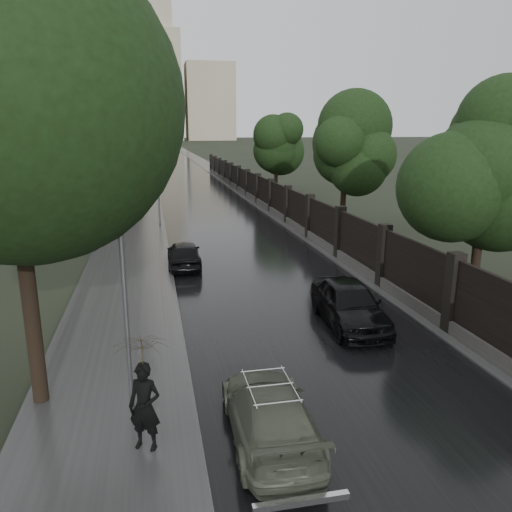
% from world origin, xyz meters
% --- Properties ---
extents(ground, '(800.00, 800.00, 0.00)m').
position_xyz_m(ground, '(0.00, 0.00, 0.00)').
color(ground, black).
rests_on(ground, ground).
extents(road, '(8.00, 420.00, 0.02)m').
position_xyz_m(road, '(0.00, 190.00, 0.01)').
color(road, black).
rests_on(road, ground).
extents(sidewalk_left, '(4.00, 420.00, 0.16)m').
position_xyz_m(sidewalk_left, '(-6.00, 190.00, 0.08)').
color(sidewalk_left, '#2D2D2D').
rests_on(sidewalk_left, ground).
extents(verge_right, '(3.00, 420.00, 0.08)m').
position_xyz_m(verge_right, '(5.50, 190.00, 0.04)').
color(verge_right, '#2D2D2D').
rests_on(verge_right, ground).
extents(fence_right, '(0.45, 75.72, 2.70)m').
position_xyz_m(fence_right, '(4.60, 32.01, 1.01)').
color(fence_right, '#383533').
rests_on(fence_right, ground).
extents(tree_left_near, '(5.44, 5.44, 9.16)m').
position_xyz_m(tree_left_near, '(-7.60, 3.00, 6.42)').
color(tree_left_near, black).
rests_on(tree_left_near, ground).
extents(tree_left_far, '(4.25, 4.25, 7.39)m').
position_xyz_m(tree_left_far, '(-8.00, 30.00, 5.24)').
color(tree_left_far, black).
rests_on(tree_left_far, ground).
extents(tree_right_a, '(4.08, 4.08, 7.01)m').
position_xyz_m(tree_right_a, '(7.50, 8.00, 4.95)').
color(tree_right_a, black).
rests_on(tree_right_a, ground).
extents(tree_right_b, '(4.08, 4.08, 7.01)m').
position_xyz_m(tree_right_b, '(7.50, 22.00, 4.95)').
color(tree_right_b, black).
rests_on(tree_right_b, ground).
extents(tree_right_c, '(4.08, 4.08, 7.01)m').
position_xyz_m(tree_right_c, '(7.50, 40.00, 4.95)').
color(tree_right_c, black).
rests_on(tree_right_c, ground).
extents(lamp_post, '(0.25, 0.12, 5.11)m').
position_xyz_m(lamp_post, '(-5.40, 1.50, 2.67)').
color(lamp_post, '#59595E').
rests_on(lamp_post, ground).
extents(traffic_light, '(0.16, 0.32, 4.00)m').
position_xyz_m(traffic_light, '(-4.30, 24.99, 2.40)').
color(traffic_light, '#59595E').
rests_on(traffic_light, ground).
extents(brick_building, '(24.00, 18.00, 20.00)m').
position_xyz_m(brick_building, '(-18.00, 52.00, 10.00)').
color(brick_building, black).
rests_on(brick_building, ground).
extents(stalinist_tower, '(92.00, 30.00, 159.00)m').
position_xyz_m(stalinist_tower, '(0.00, 300.00, 38.38)').
color(stalinist_tower, tan).
rests_on(stalinist_tower, ground).
extents(volga_sedan, '(1.87, 4.31, 1.23)m').
position_xyz_m(volga_sedan, '(-2.53, 0.55, 0.62)').
color(volga_sedan, '#4E5544').
rests_on(volga_sedan, ground).
extents(hatchback_left, '(1.64, 3.89, 1.32)m').
position_xyz_m(hatchback_left, '(-3.37, 14.81, 0.66)').
color(hatchback_left, black).
rests_on(hatchback_left, ground).
extents(car_right_near, '(2.04, 4.60, 1.54)m').
position_xyz_m(car_right_near, '(1.60, 6.32, 0.77)').
color(car_right_near, black).
rests_on(car_right_near, ground).
extents(pedestrian_umbrella, '(1.44, 1.45, 2.91)m').
position_xyz_m(pedestrian_umbrella, '(-5.10, 0.58, 2.09)').
color(pedestrian_umbrella, black).
rests_on(pedestrian_umbrella, sidewalk_left).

